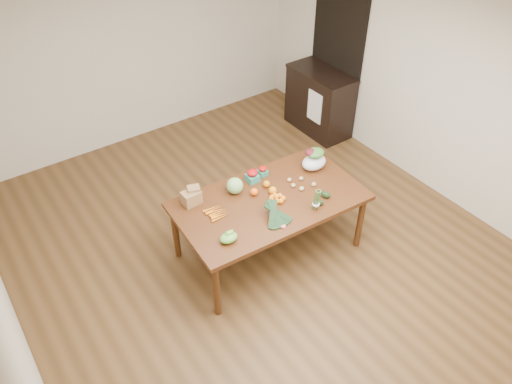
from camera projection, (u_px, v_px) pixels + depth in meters
floor at (259, 250)px, 5.66m from camera, size 6.00×6.00×0.00m
ceiling at (260, 12)px, 3.94m from camera, size 5.00×6.00×0.02m
room_walls at (260, 152)px, 4.80m from camera, size 5.02×6.02×2.70m
dining_table at (269, 226)px, 5.42m from camera, size 2.02×1.20×0.75m
doorway_dark at (336, 60)px, 7.10m from camera, size 0.02×1.00×2.10m
cabinet at (319, 101)px, 7.35m from camera, size 0.52×1.02×0.94m
dish_towel at (315, 107)px, 7.06m from camera, size 0.02×0.28×0.45m
paper_bag at (191, 196)px, 5.08m from camera, size 0.26×0.22×0.18m
cabbage at (235, 186)px, 5.22m from camera, size 0.18×0.18×0.18m
strawberry_basket_a at (252, 177)px, 5.39m from camera, size 0.13×0.13×0.11m
strawberry_basket_b at (263, 172)px, 5.48m from camera, size 0.10×0.10×0.09m
orange_a at (254, 192)px, 5.21m from camera, size 0.08×0.08×0.08m
orange_b at (267, 184)px, 5.32m from camera, size 0.08×0.08×0.08m
orange_c at (273, 191)px, 5.23m from camera, size 0.09×0.09×0.09m
mandarin_cluster at (276, 198)px, 5.13m from camera, size 0.19×0.19×0.09m
carrots at (216, 213)px, 5.00m from camera, size 0.23×0.23×0.03m
snap_pea_bag at (229, 238)px, 4.69m from camera, size 0.18×0.14×0.08m
kale_bunch at (278, 215)px, 4.87m from camera, size 0.34×0.42×0.16m
asparagus_bundle at (316, 199)px, 4.99m from camera, size 0.09×0.12×0.26m
potato_a at (293, 185)px, 5.33m from camera, size 0.05×0.05×0.04m
potato_b at (302, 189)px, 5.28m from camera, size 0.06×0.05×0.05m
potato_c at (301, 178)px, 5.42m from camera, size 0.05×0.04×0.04m
potato_d at (289, 180)px, 5.40m from camera, size 0.05×0.04×0.04m
potato_e at (314, 184)px, 5.34m from camera, size 0.05×0.05×0.05m
avocado_a at (320, 202)px, 5.11m from camera, size 0.08×0.10×0.06m
avocado_b at (326, 195)px, 5.19m from camera, size 0.10×0.12×0.07m
salad_bag at (314, 160)px, 5.53m from camera, size 0.30×0.24×0.23m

